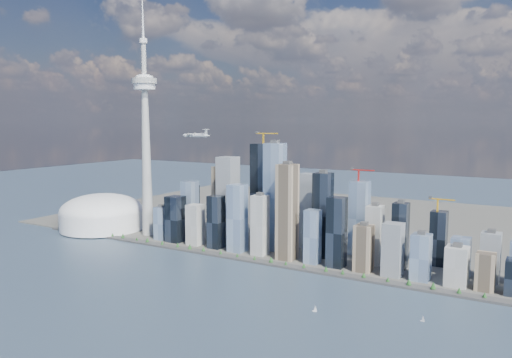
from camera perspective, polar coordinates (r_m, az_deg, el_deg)
The scene contains 10 objects.
ground at distance 780.68m, azimuth -11.45°, elevation -13.41°, with size 4000.00×4000.00×0.00m, color #303D54.
seawall at distance 970.32m, azimuth -1.41°, elevation -9.13°, with size 1100.00×22.00×4.00m, color #383838.
land at distance 1362.50m, azimuth 8.71°, elevation -4.60°, with size 1400.00×900.00×3.00m, color #4C4C47.
shoreline_trees at distance 968.49m, azimuth -1.41°, elevation -8.75°, with size 960.53×7.20×8.80m.
skyscraper_cluster at distance 998.97m, azimuth 4.14°, elevation -4.43°, with size 736.00×142.00×240.24m.
needle_tower at distance 1165.41m, azimuth -12.50°, elevation 5.03°, with size 56.00×56.00×550.50m.
dome_stadium at distance 1278.38m, azimuth -17.18°, elevation -3.84°, with size 200.00×200.00×86.00m.
airplane at distance 936.43m, azimuth -6.90°, elevation 5.01°, with size 61.41×54.24×15.00m.
sailboat_west at distance 727.74m, azimuth 6.76°, elevation -14.58°, with size 7.11×2.55×9.82m.
sailboat_east at distance 725.60m, azimuth 18.52°, elevation -14.98°, with size 6.42×2.76×8.87m.
Camera 1 is at (495.37, -541.25, 266.68)m, focal length 35.00 mm.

